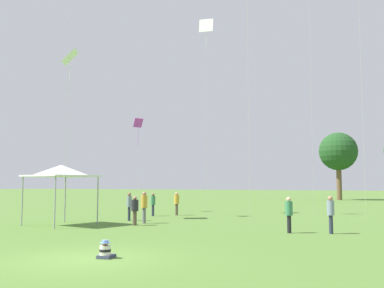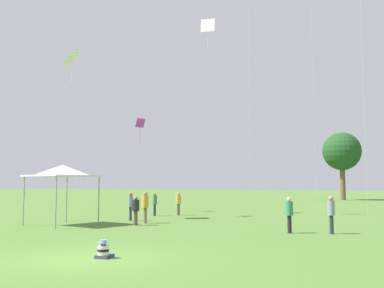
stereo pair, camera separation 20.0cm
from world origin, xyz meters
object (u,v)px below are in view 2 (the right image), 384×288
kite_2 (72,61)px  person_standing_2 (331,211)px  seated_toddler (104,251)px  person_standing_7 (178,202)px  person_standing_4 (131,204)px  person_standing_5 (155,202)px  canopy_tent (62,171)px  distant_tree_0 (342,152)px  person_standing_0 (289,212)px  person_standing_3 (145,204)px  kite_6 (140,126)px  person_standing_6 (136,208)px  kite_7 (208,32)px

kite_2 → person_standing_2: bearing=100.3°
seated_toddler → person_standing_7: 18.52m
person_standing_4 → person_standing_5: person_standing_4 is taller
person_standing_7 → canopy_tent: (-2.11, -9.58, 1.93)m
person_standing_2 → distant_tree_0: bearing=12.3°
person_standing_0 → person_standing_2: (1.75, 0.50, 0.04)m
person_standing_2 → distant_tree_0: 45.21m
person_standing_5 → canopy_tent: bearing=-120.4°
person_standing_0 → canopy_tent: bearing=-175.5°
person_standing_3 → kite_6: kite_6 is taller
person_standing_6 → kite_2: kite_2 is taller
distant_tree_0 → person_standing_7: bearing=-100.1°
person_standing_6 → distant_tree_0: (5.04, 44.81, 5.78)m
person_standing_3 → canopy_tent: (-3.43, -2.98, 1.84)m
seated_toddler → person_standing_2: bearing=53.5°
canopy_tent → kite_7: bearing=68.8°
person_standing_2 → kite_7: 17.79m
person_standing_6 → person_standing_0: bearing=19.1°
canopy_tent → kite_7: kite_7 is taller
person_standing_7 → canopy_tent: canopy_tent is taller
person_standing_2 → person_standing_3: person_standing_3 is taller
person_standing_4 → kite_7: size_ratio=0.12×
person_standing_5 → seated_toddler: bearing=-88.5°
person_standing_7 → kite_6: 7.70m
person_standing_2 → kite_6: bearing=64.9°
seated_toddler → person_standing_6: person_standing_6 is taller
person_standing_0 → kite_2: (-14.29, 1.76, 9.12)m
person_standing_4 → kite_2: (-4.01, -0.94, 9.06)m
person_standing_4 → kite_6: 10.33m
seated_toddler → person_standing_5: size_ratio=0.36×
person_standing_3 → distant_tree_0: distant_tree_0 is taller
distant_tree_0 → kite_7: bearing=-97.3°
canopy_tent → kite_2: size_ratio=0.34×
person_standing_5 → kite_2: kite_2 is taller
person_standing_4 → person_standing_6: size_ratio=1.08×
person_standing_2 → person_standing_5: (-12.79, 6.35, -0.06)m
person_standing_5 → kite_2: bearing=-146.6°
person_standing_0 → canopy_tent: canopy_tent is taller
kite_2 → kite_7: (6.38, 7.25, 3.19)m
canopy_tent → kite_7: (4.05, 10.44, 10.39)m
person_standing_3 → person_standing_0: bearing=115.6°
person_standing_3 → person_standing_5: 5.87m
person_standing_3 → person_standing_7: bearing=-132.9°
person_standing_0 → kite_6: kite_6 is taller
seated_toddler → canopy_tent: bearing=129.3°
person_standing_5 → distant_tree_0: bearing=54.6°
person_standing_6 → kite_7: kite_7 is taller
person_standing_2 → person_standing_6: size_ratio=1.07×
kite_6 → distant_tree_0: size_ratio=0.79×
person_standing_7 → kite_7: bearing=-142.1°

